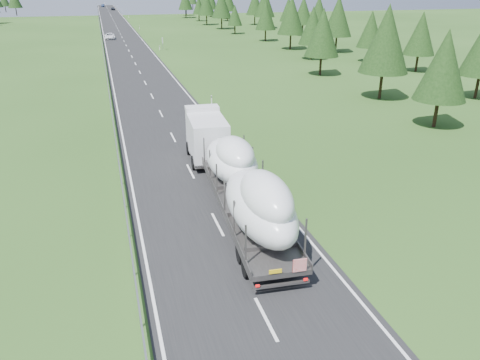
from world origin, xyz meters
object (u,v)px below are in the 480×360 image
object	(u,v)px
highway_sign	(163,41)
distant_car_blue	(103,5)
boat_truck	(236,171)
distant_car_dark	(113,9)
distant_van	(110,36)

from	to	relation	value
highway_sign	distant_car_blue	bearing A→B (deg)	92.65
boat_truck	distant_car_blue	world-z (taller)	boat_truck
distant_car_dark	distant_van	bearing A→B (deg)	-98.34
distant_car_blue	distant_van	bearing A→B (deg)	-86.08
highway_sign	distant_van	world-z (taller)	highway_sign
distant_van	distant_car_blue	xyz separation A→B (m)	(1.26, 171.97, 0.02)
distant_car_dark	boat_truck	bearing A→B (deg)	-96.13
highway_sign	boat_truck	bearing A→B (deg)	-93.98
highway_sign	distant_van	size ratio (longest dim) A/B	0.48
boat_truck	distant_car_blue	distance (m)	274.34
boat_truck	distant_car_dark	distance (m)	237.76
distant_car_dark	distant_car_blue	world-z (taller)	distant_car_blue
highway_sign	distant_car_dark	distance (m)	160.01
distant_van	boat_truck	bearing A→B (deg)	-86.29
boat_truck	distant_car_blue	bearing A→B (deg)	90.77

